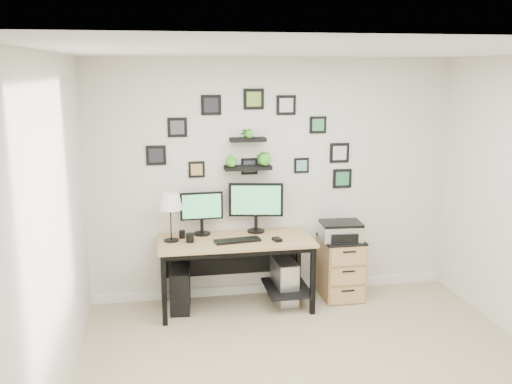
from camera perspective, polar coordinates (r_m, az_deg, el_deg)
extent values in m
plane|color=white|center=(4.16, 7.73, 13.81)|extent=(4.00, 4.00, 0.00)
plane|color=silver|center=(6.21, 1.78, 1.31)|extent=(4.00, 0.00, 4.00)
plane|color=silver|center=(2.62, 20.78, -15.39)|extent=(4.00, 0.00, 4.00)
plane|color=silver|center=(4.20, -19.88, -4.79)|extent=(0.00, 4.00, 4.00)
cube|color=white|center=(6.55, 1.73, -9.51)|extent=(4.00, 0.03, 0.10)
cube|color=tan|center=(5.92, -2.05, -4.90)|extent=(1.60, 0.70, 0.03)
cube|color=black|center=(5.93, -2.05, -5.27)|extent=(1.54, 0.64, 0.05)
cube|color=black|center=(6.31, -2.46, -6.42)|extent=(1.44, 0.02, 0.41)
cube|color=black|center=(6.20, 3.10, -9.54)|extent=(0.45, 0.63, 0.03)
cube|color=black|center=(5.71, -9.17, -9.71)|extent=(0.05, 0.05, 0.72)
cube|color=black|center=(6.27, -9.28, -7.68)|extent=(0.05, 0.05, 0.72)
cube|color=black|center=(5.91, 5.70, -8.83)|extent=(0.05, 0.05, 0.72)
cube|color=black|center=(6.45, 4.25, -6.95)|extent=(0.05, 0.05, 0.72)
cylinder|color=black|center=(6.10, -5.41, -4.16)|extent=(0.18, 0.18, 0.02)
cylinder|color=black|center=(6.08, -5.43, -3.45)|extent=(0.04, 0.04, 0.16)
cube|color=black|center=(6.02, -5.47, -1.39)|extent=(0.45, 0.05, 0.29)
cube|color=#4CB272|center=(6.00, -5.44, -1.44)|extent=(0.41, 0.02, 0.25)
cylinder|color=black|center=(6.17, 0.00, -3.92)|extent=(0.22, 0.22, 0.02)
cylinder|color=black|center=(6.15, 0.00, -3.18)|extent=(0.04, 0.04, 0.17)
cube|color=black|center=(6.08, 0.00, -0.78)|extent=(0.58, 0.14, 0.36)
cube|color=#4CB272|center=(6.06, -0.01, -0.83)|extent=(0.52, 0.10, 0.31)
cube|color=black|center=(5.84, -1.87, -4.87)|extent=(0.48, 0.21, 0.02)
cube|color=black|center=(5.85, 2.12, -4.77)|extent=(0.10, 0.12, 0.03)
cylinder|color=black|center=(5.92, -8.46, -4.80)|extent=(0.15, 0.15, 0.01)
cylinder|color=black|center=(5.86, -8.53, -2.62)|extent=(0.01, 0.01, 0.46)
cone|color=white|center=(5.81, -8.58, -0.89)|extent=(0.25, 0.25, 0.17)
cylinder|color=black|center=(5.84, -6.62, -4.58)|extent=(0.08, 0.08, 0.09)
cylinder|color=black|center=(5.99, -7.40, -4.21)|extent=(0.06, 0.06, 0.08)
cube|color=black|center=(6.10, -7.58, -9.54)|extent=(0.24, 0.46, 0.45)
cube|color=gray|center=(6.25, 2.86, -8.82)|extent=(0.22, 0.47, 0.47)
cube|color=silver|center=(6.04, 3.43, -9.60)|extent=(0.19, 0.02, 0.44)
cube|color=tan|center=(6.40, 8.43, -7.55)|extent=(0.42, 0.50, 0.65)
cube|color=black|center=(6.29, 8.53, -4.68)|extent=(0.43, 0.51, 0.02)
cube|color=tan|center=(6.25, 9.13, -10.20)|extent=(0.39, 0.02, 0.18)
cylinder|color=black|center=(6.22, 9.19, -9.73)|extent=(0.14, 0.02, 0.02)
cube|color=tan|center=(6.17, 9.20, -8.34)|extent=(0.39, 0.02, 0.18)
cylinder|color=black|center=(6.14, 9.26, -7.86)|extent=(0.14, 0.02, 0.02)
cube|color=tan|center=(6.10, 9.27, -6.44)|extent=(0.39, 0.02, 0.18)
cylinder|color=black|center=(6.07, 9.33, -5.93)|extent=(0.14, 0.02, 0.02)
cube|color=silver|center=(6.22, 8.48, -3.98)|extent=(0.45, 0.36, 0.16)
cube|color=black|center=(6.20, 8.51, -3.12)|extent=(0.45, 0.36, 0.03)
cube|color=black|center=(6.07, 8.89, -4.65)|extent=(0.29, 0.04, 0.10)
cube|color=black|center=(6.04, -0.82, 2.45)|extent=(0.50, 0.18, 0.04)
cube|color=black|center=(5.99, -0.82, 5.26)|extent=(0.38, 0.15, 0.04)
imported|color=green|center=(5.99, -2.43, 3.86)|extent=(0.15, 0.12, 0.27)
imported|color=green|center=(6.05, 0.77, 3.94)|extent=(0.15, 0.15, 0.27)
imported|color=green|center=(5.97, -0.82, 6.67)|extent=(0.13, 0.09, 0.25)
cube|color=black|center=(6.12, -0.67, 2.58)|extent=(0.18, 0.02, 0.18)
cube|color=#34363B|center=(6.11, -0.65, 2.57)|extent=(0.13, 0.00, 0.13)
cube|color=black|center=(6.23, 6.21, 6.69)|extent=(0.18, 0.02, 0.18)
cube|color=#3D8751|center=(6.22, 6.24, 6.68)|extent=(0.13, 0.00, 0.13)
cube|color=black|center=(6.24, 4.57, 2.67)|extent=(0.17, 0.02, 0.17)
cube|color=#64A2B0|center=(6.23, 4.59, 2.65)|extent=(0.12, 0.00, 0.12)
cube|color=black|center=(6.05, -0.23, 9.28)|extent=(0.22, 0.02, 0.22)
cube|color=olive|center=(6.04, -0.21, 9.27)|extent=(0.15, 0.00, 0.15)
cube|color=black|center=(5.99, -7.88, 6.42)|extent=(0.20, 0.02, 0.20)
cube|color=#434549|center=(5.98, -7.87, 6.41)|extent=(0.14, 0.00, 0.14)
cube|color=black|center=(6.06, -5.96, 2.26)|extent=(0.17, 0.02, 0.17)
cube|color=#A5874C|center=(6.05, -5.95, 2.24)|extent=(0.12, 0.00, 0.12)
cube|color=black|center=(6.35, 8.34, 3.90)|extent=(0.22, 0.02, 0.22)
cube|color=silver|center=(6.34, 8.37, 3.88)|extent=(0.15, 0.00, 0.15)
cube|color=black|center=(6.41, 8.61, 1.34)|extent=(0.21, 0.02, 0.21)
cube|color=#2D7C4C|center=(6.40, 8.64, 1.32)|extent=(0.15, 0.00, 0.15)
cube|color=black|center=(6.00, -4.52, 8.67)|extent=(0.21, 0.02, 0.21)
cube|color=black|center=(5.99, -4.51, 8.66)|extent=(0.15, 0.00, 0.15)
cube|color=black|center=(6.02, -9.97, 3.63)|extent=(0.21, 0.02, 0.21)
cube|color=black|center=(6.01, -9.96, 3.61)|extent=(0.14, 0.00, 0.14)
cube|color=black|center=(6.13, 3.03, 8.67)|extent=(0.21, 0.02, 0.21)
cube|color=silver|center=(6.12, 3.05, 8.67)|extent=(0.15, 0.00, 0.15)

